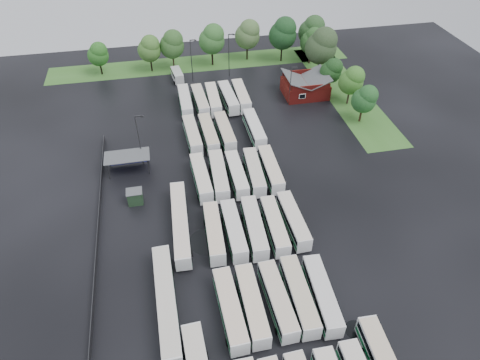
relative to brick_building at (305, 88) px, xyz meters
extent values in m
plane|color=black|center=(-24.00, -42.77, -1.87)|extent=(160.00, 160.00, 0.00)
cube|color=maroon|center=(0.00, 0.03, -0.17)|extent=(10.00, 8.00, 3.40)
cube|color=#4C4F51|center=(-2.50, 0.03, 2.43)|extent=(5.07, 8.60, 2.19)
cube|color=#4C4F51|center=(2.50, 0.03, 2.43)|extent=(5.07, 8.60, 2.19)
cube|color=maroon|center=(0.00, -3.97, 2.03)|extent=(9.00, 0.20, 1.20)
cube|color=silver|center=(-2.00, -4.02, 0.13)|extent=(1.60, 0.12, 1.20)
cylinder|color=#2D2D30|center=(-44.80, -22.77, -0.17)|extent=(0.16, 0.16, 3.40)
cylinder|color=#2D2D30|center=(-37.60, -22.77, -0.17)|extent=(0.16, 0.16, 3.40)
cylinder|color=#2D2D30|center=(-44.80, -19.57, -0.17)|extent=(0.16, 0.16, 3.40)
cylinder|color=#2D2D30|center=(-37.60, -19.57, -0.17)|extent=(0.16, 0.16, 3.40)
cube|color=#4C4F51|center=(-41.20, -21.17, 1.63)|extent=(8.20, 4.20, 0.15)
cube|color=navy|center=(-41.20, -19.27, -0.27)|extent=(7.60, 0.08, 2.60)
cube|color=#1C351E|center=(-40.20, -30.17, -0.62)|extent=(2.50, 2.00, 2.50)
cube|color=#4C4F51|center=(-40.20, -30.17, 0.69)|extent=(2.70, 2.20, 0.12)
cube|color=#386D26|center=(-22.00, 22.03, -1.86)|extent=(80.00, 10.00, 0.01)
cube|color=#386D26|center=(10.00, 0.03, -1.86)|extent=(10.00, 50.00, 0.01)
cube|color=#2D2D30|center=(-46.20, -34.77, -1.27)|extent=(0.10, 50.00, 1.20)
cube|color=white|center=(-28.30, -55.23, -0.08)|extent=(2.86, 11.83, 2.69)
cube|color=black|center=(-28.30, -55.23, 0.46)|extent=(2.91, 11.36, 0.86)
cube|color=#0F642D|center=(-28.30, -55.23, -0.67)|extent=(2.91, 11.60, 0.59)
cube|color=beige|center=(-28.30, -55.23, 1.32)|extent=(2.75, 11.47, 0.12)
cylinder|color=black|center=(-28.30, -58.99, -1.43)|extent=(2.50, 0.94, 0.94)
cylinder|color=black|center=(-28.30, -51.47, -1.43)|extent=(2.50, 0.94, 0.94)
cube|color=white|center=(-25.34, -55.12, -0.10)|extent=(2.42, 11.58, 2.65)
cube|color=black|center=(-25.34, -55.12, 0.43)|extent=(2.48, 11.12, 0.85)
cube|color=#135A31|center=(-25.34, -55.12, -0.69)|extent=(2.47, 11.35, 0.58)
cube|color=beige|center=(-25.34, -55.12, 1.27)|extent=(2.32, 11.23, 0.12)
cylinder|color=black|center=(-25.34, -58.82, -1.43)|extent=(2.46, 0.93, 0.93)
cylinder|color=black|center=(-25.34, -51.41, -1.43)|extent=(2.46, 0.93, 0.93)
cube|color=white|center=(-21.83, -55.08, -0.13)|extent=(2.79, 11.51, 2.62)
cube|color=black|center=(-21.83, -55.08, 0.40)|extent=(2.83, 11.06, 0.84)
cube|color=#126633|center=(-21.83, -55.08, -0.70)|extent=(2.83, 11.29, 0.58)
cube|color=beige|center=(-21.83, -55.08, 1.23)|extent=(2.68, 11.17, 0.11)
cylinder|color=black|center=(-21.83, -58.74, -1.44)|extent=(2.43, 0.91, 0.91)
cylinder|color=black|center=(-21.83, -51.42, -1.44)|extent=(2.43, 0.91, 0.91)
cube|color=white|center=(-18.83, -55.02, -0.08)|extent=(2.63, 11.79, 2.69)
cube|color=black|center=(-18.83, -55.02, 0.46)|extent=(2.68, 11.32, 0.86)
cube|color=#165B31|center=(-18.83, -55.02, -0.67)|extent=(2.68, 11.56, 0.59)
cube|color=beige|center=(-18.83, -55.02, 1.32)|extent=(2.53, 11.44, 0.12)
cylinder|color=black|center=(-18.83, -58.78, -1.42)|extent=(2.50, 0.94, 0.94)
cylinder|color=black|center=(-18.83, -51.25, -1.42)|extent=(2.50, 0.94, 0.94)
cube|color=white|center=(-15.76, -55.48, -0.10)|extent=(3.01, 11.72, 2.66)
cube|color=black|center=(-15.76, -55.48, 0.43)|extent=(3.04, 11.26, 0.85)
cube|color=#07602C|center=(-15.76, -55.48, -0.69)|extent=(3.04, 11.49, 0.59)
cube|color=silver|center=(-15.76, -55.48, 1.28)|extent=(2.89, 11.37, 0.12)
cylinder|color=black|center=(-15.76, -59.20, -1.43)|extent=(2.47, 0.93, 0.93)
cylinder|color=black|center=(-15.76, -51.76, -1.43)|extent=(2.47, 0.93, 0.93)
cube|color=white|center=(-28.26, -41.37, -0.15)|extent=(2.82, 11.39, 2.59)
cube|color=black|center=(-28.26, -41.37, 0.37)|extent=(2.86, 10.94, 0.83)
cube|color=#0C5B2A|center=(-28.26, -41.37, -0.72)|extent=(2.86, 11.17, 0.57)
cube|color=beige|center=(-28.26, -41.37, 1.19)|extent=(2.72, 11.05, 0.11)
cylinder|color=black|center=(-28.26, -44.98, -1.44)|extent=(2.40, 0.90, 0.90)
cylinder|color=black|center=(-28.26, -37.75, -1.44)|extent=(2.40, 0.90, 0.90)
cube|color=white|center=(-25.19, -41.51, -0.13)|extent=(2.40, 11.41, 2.61)
cube|color=black|center=(-25.19, -41.51, 0.39)|extent=(2.45, 10.96, 0.84)
cube|color=#08602B|center=(-25.19, -41.51, -0.71)|extent=(2.44, 11.18, 0.58)
cube|color=silver|center=(-25.19, -41.51, 1.22)|extent=(2.30, 11.07, 0.11)
cylinder|color=black|center=(-25.19, -45.16, -1.44)|extent=(2.42, 0.91, 0.91)
cylinder|color=black|center=(-25.19, -37.86, -1.44)|extent=(2.42, 0.91, 0.91)
cube|color=white|center=(-21.94, -41.63, -0.07)|extent=(2.98, 11.89, 2.70)
cube|color=black|center=(-21.94, -41.63, 0.47)|extent=(3.01, 11.42, 0.86)
cube|color=#075C22|center=(-21.94, -41.63, -0.67)|extent=(3.01, 11.66, 0.59)
cube|color=silver|center=(-21.94, -41.63, 1.33)|extent=(2.86, 11.53, 0.12)
cylinder|color=black|center=(-21.94, -45.40, -1.42)|extent=(2.51, 0.94, 0.94)
cylinder|color=black|center=(-21.94, -37.86, -1.42)|extent=(2.51, 0.94, 0.94)
cube|color=white|center=(-18.68, -41.85, -0.15)|extent=(2.62, 11.33, 2.58)
cube|color=black|center=(-18.68, -41.85, 0.37)|extent=(2.66, 10.88, 0.83)
cube|color=#146B37|center=(-18.68, -41.85, -0.72)|extent=(2.66, 11.10, 0.57)
cube|color=beige|center=(-18.68, -41.85, 1.19)|extent=(2.51, 10.99, 0.11)
cylinder|color=black|center=(-18.68, -45.45, -1.44)|extent=(2.40, 0.90, 0.90)
cylinder|color=black|center=(-18.68, -38.24, -1.44)|extent=(2.40, 0.90, 0.90)
cube|color=white|center=(-15.47, -41.30, -0.15)|extent=(2.58, 11.35, 2.59)
cube|color=black|center=(-15.47, -41.30, 0.37)|extent=(2.63, 10.90, 0.83)
cube|color=#156130|center=(-15.47, -41.30, -0.72)|extent=(2.62, 11.13, 0.57)
cube|color=beige|center=(-15.47, -41.30, 1.20)|extent=(2.48, 11.01, 0.11)
cylinder|color=black|center=(-15.47, -44.92, -1.44)|extent=(2.40, 0.90, 0.90)
cylinder|color=black|center=(-15.47, -37.68, -1.44)|extent=(2.40, 0.90, 0.90)
cube|color=white|center=(-28.48, -27.87, -0.12)|extent=(2.82, 11.55, 2.63)
cube|color=black|center=(-28.48, -27.87, 0.40)|extent=(2.86, 11.10, 0.84)
cube|color=#036229|center=(-28.48, -27.87, -0.70)|extent=(2.86, 11.32, 0.58)
cube|color=silver|center=(-28.48, -27.87, 1.24)|extent=(2.71, 11.20, 0.11)
cylinder|color=black|center=(-28.48, -31.54, -1.44)|extent=(2.44, 0.92, 0.92)
cylinder|color=black|center=(-28.48, -24.20, -1.44)|extent=(2.44, 0.92, 0.92)
cube|color=white|center=(-25.30, -27.93, -0.06)|extent=(2.97, 11.97, 2.72)
cube|color=black|center=(-25.30, -27.93, 0.49)|extent=(3.01, 11.50, 0.87)
cube|color=#085823|center=(-25.30, -27.93, -0.66)|extent=(3.01, 11.74, 0.60)
cube|color=beige|center=(-25.30, -27.93, 1.35)|extent=(2.86, 11.61, 0.12)
cylinder|color=black|center=(-25.30, -31.74, -1.42)|extent=(2.52, 0.95, 0.95)
cylinder|color=black|center=(-25.30, -24.13, -1.42)|extent=(2.52, 0.95, 0.95)
cube|color=white|center=(-22.09, -28.21, -0.16)|extent=(2.41, 11.24, 2.57)
cube|color=black|center=(-22.09, -28.21, 0.36)|extent=(2.47, 10.79, 0.82)
cube|color=#0B5F29|center=(-22.09, -28.21, -0.72)|extent=(2.46, 11.02, 0.57)
cube|color=white|center=(-22.09, -28.21, 1.17)|extent=(2.32, 10.90, 0.11)
cylinder|color=black|center=(-22.09, -31.80, -1.44)|extent=(2.39, 0.90, 0.90)
cylinder|color=black|center=(-22.09, -24.62, -1.44)|extent=(2.39, 0.90, 0.90)
cube|color=white|center=(-18.82, -28.16, -0.13)|extent=(2.97, 11.54, 2.62)
cube|color=black|center=(-18.82, -28.16, 0.40)|extent=(3.00, 11.09, 0.84)
cube|color=#165A33|center=(-18.82, -28.16, -0.70)|extent=(3.01, 11.31, 0.58)
cube|color=beige|center=(-18.82, -28.16, 1.23)|extent=(2.86, 11.19, 0.11)
cylinder|color=black|center=(-18.82, -31.82, -1.44)|extent=(2.43, 0.91, 0.91)
cylinder|color=black|center=(-18.82, -24.50, -1.44)|extent=(2.43, 0.91, 0.91)
cube|color=white|center=(-15.73, -28.02, -0.12)|extent=(2.57, 11.54, 2.64)
cube|color=black|center=(-15.73, -28.02, 0.41)|extent=(2.62, 11.08, 0.84)
cube|color=#0B6229|center=(-15.73, -28.02, -0.70)|extent=(2.61, 11.31, 0.58)
cube|color=beige|center=(-15.73, -28.02, 1.25)|extent=(2.47, 11.20, 0.12)
cylinder|color=black|center=(-15.73, -31.71, -1.43)|extent=(2.45, 0.92, 0.92)
cylinder|color=black|center=(-15.73, -24.34, -1.43)|extent=(2.45, 0.92, 0.92)
cube|color=white|center=(-28.47, -14.12, -0.13)|extent=(2.91, 11.52, 2.62)
cube|color=black|center=(-28.47, -14.12, 0.39)|extent=(2.94, 11.07, 0.84)
cube|color=#106730|center=(-28.47, -14.12, -0.70)|extent=(2.94, 11.29, 0.58)
cube|color=beige|center=(-28.47, -14.12, 1.23)|extent=(2.79, 11.17, 0.11)
cylinder|color=black|center=(-28.47, -17.78, -1.44)|extent=(2.43, 0.91, 0.91)
cylinder|color=black|center=(-28.47, -10.47, -1.44)|extent=(2.43, 0.91, 0.91)
cube|color=white|center=(-25.17, -14.37, -0.10)|extent=(2.83, 11.70, 2.66)
cube|color=black|center=(-25.17, -14.37, 0.43)|extent=(2.87, 11.24, 0.85)
cube|color=#055A20|center=(-25.17, -14.37, -0.68)|extent=(2.87, 11.47, 0.59)
cube|color=beige|center=(-25.17, -14.37, 1.28)|extent=(2.72, 11.35, 0.12)
cylinder|color=black|center=(-25.17, -18.09, -1.43)|extent=(2.47, 0.93, 0.93)
cylinder|color=black|center=(-25.17, -10.66, -1.43)|extent=(2.47, 0.93, 0.93)
cube|color=white|center=(-21.84, -14.35, -0.10)|extent=(2.84, 11.71, 2.66)
cube|color=black|center=(-21.84, -14.35, 0.44)|extent=(2.88, 11.25, 0.85)
cube|color=#0A602C|center=(-21.84, -14.35, -0.68)|extent=(2.88, 11.48, 0.59)
cube|color=beige|center=(-21.84, -14.35, 1.28)|extent=(2.73, 11.36, 0.12)
cylinder|color=black|center=(-21.84, -18.07, -1.43)|extent=(2.47, 0.93, 0.93)
cylinder|color=black|center=(-21.84, -10.63, -1.43)|extent=(2.47, 0.93, 0.93)
cube|color=white|center=(-15.69, -14.49, -0.08)|extent=(2.52, 11.74, 2.69)
cube|color=black|center=(-15.69, -14.49, 0.45)|extent=(2.58, 11.27, 0.86)
cube|color=#146236|center=(-15.69, -14.49, -0.67)|extent=(2.57, 11.50, 0.59)
cube|color=white|center=(-15.69, -14.49, 1.31)|extent=(2.42, 11.39, 0.12)
cylinder|color=black|center=(-15.69, -18.24, -1.43)|extent=(2.49, 0.94, 0.94)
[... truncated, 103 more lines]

